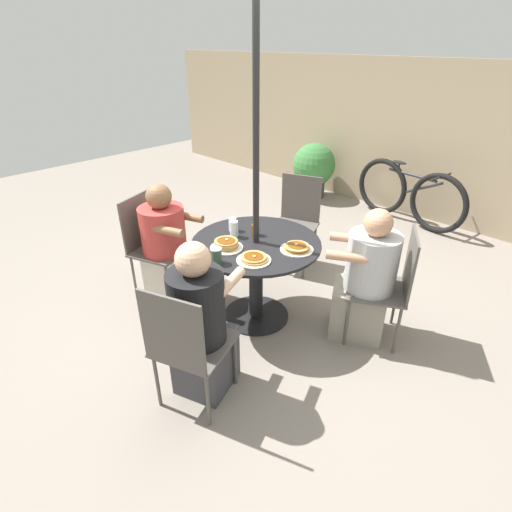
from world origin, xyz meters
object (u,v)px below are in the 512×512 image
Objects in this scene: drinking_glass_b at (233,224)px; potted_shrub at (314,168)px; patio_chair_west at (186,343)px; diner_south at (168,249)px; patio_chair_north at (390,281)px; diner_west at (201,327)px; bicycle at (409,194)px; diner_north at (365,282)px; patio_table at (256,262)px; pancake_plate_c at (297,248)px; syrup_bottle at (255,229)px; pancake_plate_a at (254,259)px; patio_chair_east at (297,217)px; patio_chair_south at (150,240)px; drinking_glass_a at (234,229)px; pancake_plate_b at (226,245)px; coffee_cup at (216,256)px.

potted_shrub is (-1.21, 2.78, -0.34)m from drinking_glass_b.
diner_south is at bearing 129.50° from patio_chair_west.
diner_south reaches higher than patio_chair_north.
diner_west is at bearing -63.49° from potted_shrub.
diner_south reaches higher than bicycle.
diner_north is at bearing 21.50° from drinking_glass_b.
patio_table is 0.96× the size of diner_south.
pancake_plate_c is 0.42m from syrup_bottle.
syrup_bottle is at bearing 132.90° from pancake_plate_a.
patio_chair_north is 1.00× the size of patio_chair_east.
diner_north is 1.35m from diner_west.
bicycle is at bearing -7.54° from patio_chair_north.
diner_north is at bearing -46.11° from potted_shrub.
syrup_bottle reaches higher than pancake_plate_c.
patio_chair_north is at bearing 29.57° from patio_table.
patio_chair_south is at bearing 85.32° from patio_chair_north.
diner_north reaches higher than patio_chair_north.
drinking_glass_a is at bearing 156.06° from pancake_plate_a.
diner_west is 0.97m from pancake_plate_c.
drinking_glass_a is at bearing 91.24° from patio_chair_south.
potted_shrub is (-1.83, 2.68, -0.30)m from pancake_plate_c.
patio_chair_west reaches higher than pancake_plate_c.
patio_chair_north is at bearing 95.12° from diner_south.
patio_chair_south is at bearing -173.57° from pancake_plate_a.
pancake_plate_b is 1.91× the size of drinking_glass_a.
bicycle is (-0.23, 3.11, -0.37)m from pancake_plate_a.
pancake_plate_c is 0.32× the size of potted_shrub.
patio_chair_east and patio_chair_south have the same top height.
syrup_bottle is 3.07m from potted_shrub.
bicycle is at bearing 143.00° from patio_chair_south.
patio_chair_east is 3.67× the size of pancake_plate_c.
patio_chair_west is at bearing 39.61° from diner_south.
patio_chair_north reaches higher than bicycle.
patio_table is at bearing 90.00° from diner_north.
syrup_bottle is at bearing 98.03° from diner_south.
diner_north is 9.73× the size of drinking_glass_b.
diner_north reaches higher than pancake_plate_b.
patio_chair_north is at bearing -90.00° from diner_north.
diner_north reaches higher than syrup_bottle.
coffee_cup is at bearing -117.89° from pancake_plate_c.
syrup_bottle is (-0.01, 0.33, 0.02)m from pancake_plate_b.
pancake_plate_c is at bearing -74.97° from bicycle.
pancake_plate_b is (-1.02, -0.77, 0.23)m from patio_chair_north.
patio_chair_west is (0.75, -2.00, 0.00)m from patio_chair_east.
pancake_plate_a is 3.49m from potted_shrub.
patio_chair_north is at bearing 139.42° from patio_chair_east.
patio_chair_west reaches higher than drinking_glass_a.
patio_chair_north is 0.19m from diner_north.
patio_chair_north is 2.13m from patio_chair_south.
diner_north is at bearing 94.23° from patio_chair_south.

